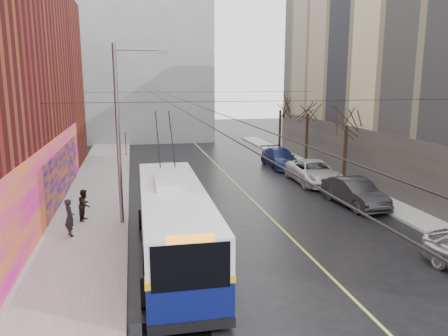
% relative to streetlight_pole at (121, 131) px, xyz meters
% --- Properties ---
extents(ground, '(140.00, 140.00, 0.00)m').
position_rel_streetlight_pole_xyz_m(ground, '(6.14, -10.00, -4.85)').
color(ground, black).
rests_on(ground, ground).
extents(sidewalk_left, '(4.00, 60.00, 0.15)m').
position_rel_streetlight_pole_xyz_m(sidewalk_left, '(-1.86, 2.00, -4.77)').
color(sidewalk_left, gray).
rests_on(sidewalk_left, ground).
extents(sidewalk_right, '(2.00, 60.00, 0.15)m').
position_rel_streetlight_pole_xyz_m(sidewalk_right, '(15.14, 2.00, -4.77)').
color(sidewalk_right, gray).
rests_on(sidewalk_right, ground).
extents(lane_line, '(0.12, 50.00, 0.01)m').
position_rel_streetlight_pole_xyz_m(lane_line, '(7.64, 4.00, -4.84)').
color(lane_line, '#BFB74C').
rests_on(lane_line, ground).
extents(building_far, '(20.50, 12.10, 18.00)m').
position_rel_streetlight_pole_xyz_m(building_far, '(0.14, 34.99, 4.17)').
color(building_far, gray).
rests_on(building_far, ground).
extents(streetlight_pole, '(2.65, 0.60, 9.00)m').
position_rel_streetlight_pole_xyz_m(streetlight_pole, '(0.00, 0.00, 0.00)').
color(streetlight_pole, slate).
rests_on(streetlight_pole, ground).
extents(catenary_wires, '(18.00, 60.00, 0.22)m').
position_rel_streetlight_pole_xyz_m(catenary_wires, '(3.60, 4.77, 1.40)').
color(catenary_wires, black).
extents(tree_near, '(3.20, 3.20, 6.40)m').
position_rel_streetlight_pole_xyz_m(tree_near, '(15.14, 6.00, 0.13)').
color(tree_near, black).
rests_on(tree_near, ground).
extents(tree_mid, '(3.20, 3.20, 6.68)m').
position_rel_streetlight_pole_xyz_m(tree_mid, '(15.14, 13.00, 0.41)').
color(tree_mid, black).
rests_on(tree_mid, ground).
extents(tree_far, '(3.20, 3.20, 6.57)m').
position_rel_streetlight_pole_xyz_m(tree_far, '(15.14, 20.00, 0.30)').
color(tree_far, black).
rests_on(tree_far, ground).
extents(pigeons_flying, '(2.48, 2.10, 1.13)m').
position_rel_streetlight_pole_xyz_m(pigeons_flying, '(3.22, 1.52, 2.04)').
color(pigeons_flying, slate).
extents(trolleybus, '(2.92, 12.08, 5.70)m').
position_rel_streetlight_pole_xyz_m(trolleybus, '(2.05, -4.73, -3.26)').
color(trolleybus, '#0A104B').
rests_on(trolleybus, ground).
extents(parked_car_b, '(2.13, 5.09, 1.64)m').
position_rel_streetlight_pole_xyz_m(parked_car_b, '(13.14, 0.72, -4.03)').
color(parked_car_b, '#2A292C').
rests_on(parked_car_b, ground).
extents(parked_car_c, '(3.00, 6.06, 1.65)m').
position_rel_streetlight_pole_xyz_m(parked_car_c, '(13.14, 6.67, -4.02)').
color(parked_car_c, silver).
rests_on(parked_car_c, ground).
extents(parked_car_d, '(2.29, 5.48, 1.58)m').
position_rel_streetlight_pole_xyz_m(parked_car_d, '(12.75, 12.87, -4.06)').
color(parked_car_d, navy).
rests_on(parked_car_d, ground).
extents(following_car, '(2.50, 4.88, 1.59)m').
position_rel_streetlight_pole_xyz_m(following_car, '(2.70, 8.68, -4.05)').
color(following_car, silver).
rests_on(following_car, ground).
extents(pedestrian_a, '(0.65, 0.76, 1.77)m').
position_rel_streetlight_pole_xyz_m(pedestrian_a, '(-2.47, -1.55, -3.81)').
color(pedestrian_a, black).
rests_on(pedestrian_a, sidewalk_left).
extents(pedestrian_b, '(0.79, 0.92, 1.63)m').
position_rel_streetlight_pole_xyz_m(pedestrian_b, '(-2.03, 0.76, -3.88)').
color(pedestrian_b, black).
rests_on(pedestrian_b, sidewalk_left).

